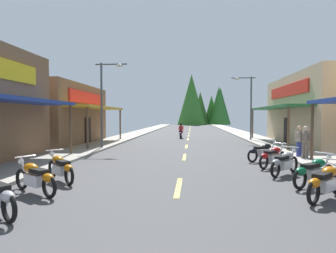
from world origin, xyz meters
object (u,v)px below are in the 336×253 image
at_px(motorcycle_parked_right_4, 273,156).
at_px(motorcycle_parked_right_5, 263,151).
at_px(motorcycle_parked_left_1, 35,177).
at_px(streetlamp_left, 107,92).
at_px(motorcycle_parked_left_2, 60,167).
at_px(rider_cruising_lead, 181,132).
at_px(motorcycle_parked_right_2, 314,171).
at_px(motorcycle_parked_right_1, 326,181).
at_px(pedestrian_by_shop, 305,140).
at_px(streetlamp_right, 247,99).
at_px(pedestrian_waiting, 299,140).
at_px(motorcycle_parked_right_3, 285,162).

height_order(motorcycle_parked_right_4, motorcycle_parked_right_5, same).
bearing_deg(motorcycle_parked_left_1, streetlamp_left, -51.49).
relative_size(motorcycle_parked_left_2, rider_cruising_lead, 0.76).
height_order(motorcycle_parked_right_2, motorcycle_parked_right_5, same).
xyz_separation_m(motorcycle_parked_right_1, rider_cruising_lead, (-4.64, 20.51, 0.17)).
height_order(motorcycle_parked_right_1, motorcycle_parked_left_1, same).
relative_size(motorcycle_parked_right_4, rider_cruising_lead, 0.75).
distance_m(motorcycle_parked_right_4, pedestrian_by_shop, 3.21).
bearing_deg(motorcycle_parked_left_1, pedestrian_by_shop, -113.43).
relative_size(streetlamp_right, motorcycle_parked_right_1, 3.59).
distance_m(streetlamp_right, motorcycle_parked_right_2, 16.89).
height_order(streetlamp_right, rider_cruising_lead, streetlamp_right).
xyz_separation_m(motorcycle_parked_right_4, pedestrian_waiting, (2.07, 2.69, 0.51)).
bearing_deg(motorcycle_parked_left_2, pedestrian_waiting, -105.71).
bearing_deg(streetlamp_left, pedestrian_by_shop, -18.21).
bearing_deg(motorcycle_parked_right_4, pedestrian_by_shop, 1.12).
height_order(motorcycle_parked_right_1, rider_cruising_lead, rider_cruising_lead).
distance_m(streetlamp_right, pedestrian_waiting, 10.96).
xyz_separation_m(streetlamp_left, rider_cruising_lead, (4.61, 9.81, -3.16)).
distance_m(streetlamp_right, motorcycle_parked_right_4, 13.74).
height_order(motorcycle_parked_right_1, pedestrian_waiting, pedestrian_waiting).
bearing_deg(rider_cruising_lead, motorcycle_parked_right_1, -165.39).
xyz_separation_m(motorcycle_parked_right_3, motorcycle_parked_left_2, (-7.87, -1.72, 0.00)).
bearing_deg(motorcycle_parked_right_1, pedestrian_waiting, 30.21).
xyz_separation_m(rider_cruising_lead, pedestrian_by_shop, (6.83, -13.57, 0.34)).
bearing_deg(pedestrian_waiting, motorcycle_parked_left_2, 95.23).
bearing_deg(motorcycle_parked_right_4, rider_cruising_lead, 61.78).
bearing_deg(pedestrian_waiting, motorcycle_parked_right_5, 91.34).
distance_m(motorcycle_parked_right_1, pedestrian_waiting, 7.66).
bearing_deg(motorcycle_parked_right_2, motorcycle_parked_right_1, -137.99).
distance_m(motorcycle_parked_right_4, motorcycle_parked_left_1, 9.25).
distance_m(motorcycle_parked_right_2, motorcycle_parked_right_3, 1.72).
bearing_deg(motorcycle_parked_right_5, motorcycle_parked_right_2, -120.02).
bearing_deg(rider_cruising_lead, motorcycle_parked_right_5, -160.20).
height_order(motorcycle_parked_right_2, motorcycle_parked_left_1, same).
relative_size(motorcycle_parked_right_2, motorcycle_parked_right_5, 0.98).
height_order(motorcycle_parked_right_5, pedestrian_by_shop, pedestrian_by_shop).
xyz_separation_m(motorcycle_parked_left_2, pedestrian_waiting, (9.97, 6.00, 0.51)).
xyz_separation_m(motorcycle_parked_left_1, rider_cruising_lead, (3.29, 20.66, 0.17)).
distance_m(motorcycle_parked_right_3, rider_cruising_lead, 18.02).
distance_m(motorcycle_parked_right_1, pedestrian_by_shop, 7.30).
xyz_separation_m(motorcycle_parked_right_1, pedestrian_by_shop, (2.19, 6.94, 0.51)).
height_order(motorcycle_parked_right_2, rider_cruising_lead, rider_cruising_lead).
bearing_deg(motorcycle_parked_right_2, rider_cruising_lead, 68.47).
bearing_deg(motorcycle_parked_right_3, streetlamp_right, 36.98).
bearing_deg(motorcycle_parked_left_2, motorcycle_parked_right_2, -136.46).
height_order(rider_cruising_lead, pedestrian_by_shop, pedestrian_by_shop).
bearing_deg(motorcycle_parked_right_2, streetlamp_right, 50.17).
xyz_separation_m(streetlamp_right, motorcycle_parked_right_4, (-1.43, -13.26, -3.31)).
height_order(pedestrian_by_shop, pedestrian_waiting, pedestrian_waiting).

